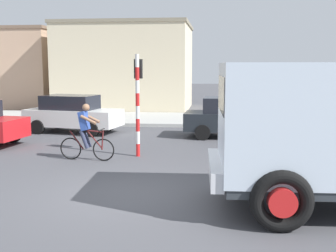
% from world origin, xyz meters
% --- Properties ---
extents(ground_plane, '(120.00, 120.00, 0.00)m').
position_xyz_m(ground_plane, '(0.00, 0.00, 0.00)').
color(ground_plane, '#4C4C51').
extents(sidewalk_far, '(80.00, 5.00, 0.16)m').
position_xyz_m(sidewalk_far, '(0.00, 13.00, 0.08)').
color(sidewalk_far, '#ADADA8').
rests_on(sidewalk_far, ground).
extents(cyclist, '(1.73, 0.50, 1.72)m').
position_xyz_m(cyclist, '(-1.98, 3.28, 0.86)').
color(cyclist, black).
rests_on(cyclist, ground).
extents(traffic_light_pole, '(0.24, 0.43, 3.20)m').
position_xyz_m(traffic_light_pole, '(-0.54, 4.11, 2.07)').
color(traffic_light_pole, red).
rests_on(traffic_light_pole, ground).
extents(car_red_near, '(4.06, 1.99, 1.60)m').
position_xyz_m(car_red_near, '(2.62, 8.03, 0.82)').
color(car_red_near, '#1E2328').
rests_on(car_red_near, ground).
extents(car_far_side, '(4.23, 2.37, 1.60)m').
position_xyz_m(car_far_side, '(-4.22, 8.55, 0.82)').
color(car_far_side, white).
rests_on(car_far_side, ground).
extents(pedestrian_near_kerb, '(0.34, 0.22, 1.62)m').
position_xyz_m(pedestrian_near_kerb, '(3.03, 8.39, 0.85)').
color(pedestrian_near_kerb, '#2D334C').
rests_on(pedestrian_near_kerb, ground).
extents(building_corner_left, '(8.68, 6.83, 5.38)m').
position_xyz_m(building_corner_left, '(-13.36, 20.49, 2.70)').
color(building_corner_left, tan).
rests_on(building_corner_left, ground).
extents(building_mid_block, '(8.28, 6.83, 5.54)m').
position_xyz_m(building_mid_block, '(-3.99, 18.87, 2.77)').
color(building_mid_block, beige).
rests_on(building_mid_block, ground).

